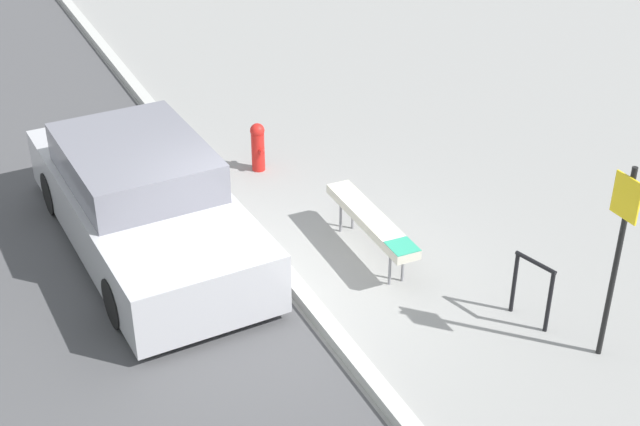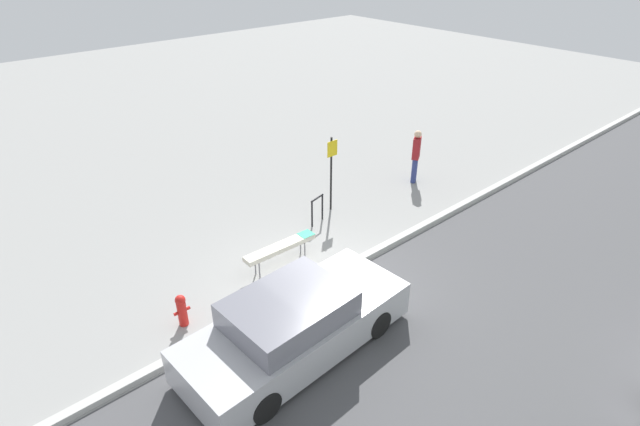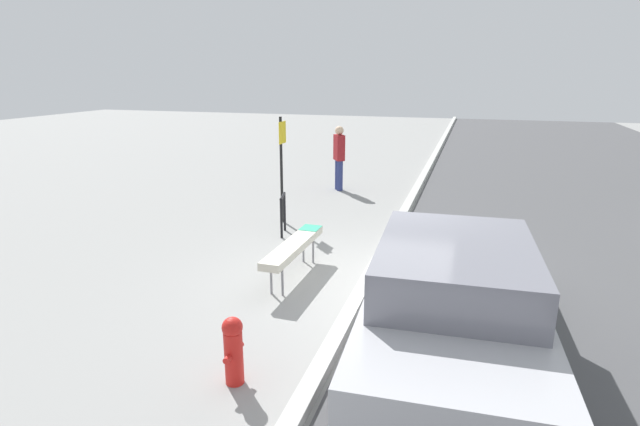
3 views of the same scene
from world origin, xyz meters
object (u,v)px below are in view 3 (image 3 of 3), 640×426
object	(u,v)px
bench	(294,247)
sign_post	(282,160)
fire_hydrant	(233,348)
pedestrian	(339,156)
bike_rack	(283,210)
parked_car_near	(452,301)

from	to	relation	value
bench	sign_post	distance (m)	3.25
fire_hydrant	pedestrian	distance (m)	9.19
sign_post	pedestrian	bearing A→B (deg)	-6.41
bike_rack	fire_hydrant	size ratio (longest dim) A/B	1.08
pedestrian	parked_car_near	bearing A→B (deg)	-8.17
fire_hydrant	parked_car_near	size ratio (longest dim) A/B	0.16
bench	pedestrian	distance (m)	6.30
parked_car_near	pedestrian	bearing A→B (deg)	21.34
pedestrian	bench	bearing A→B (deg)	-23.69
sign_post	fire_hydrant	xyz separation A→B (m)	(-5.72, -1.67, -0.98)
pedestrian	fire_hydrant	bearing A→B (deg)	-24.02
sign_post	fire_hydrant	size ratio (longest dim) A/B	3.01
fire_hydrant	parked_car_near	xyz separation A→B (m)	(1.34, -2.15, 0.24)
fire_hydrant	sign_post	bearing A→B (deg)	16.28
parked_car_near	sign_post	bearing A→B (deg)	38.45
pedestrian	sign_post	bearing A→B (deg)	-38.53
bench	sign_post	xyz separation A→B (m)	(2.85, 1.30, 0.86)
bike_rack	sign_post	size ratio (longest dim) A/B	0.36
bench	fire_hydrant	world-z (taller)	fire_hydrant
fire_hydrant	pedestrian	size ratio (longest dim) A/B	0.43
fire_hydrant	parked_car_near	world-z (taller)	parked_car_near
bench	fire_hydrant	distance (m)	2.90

